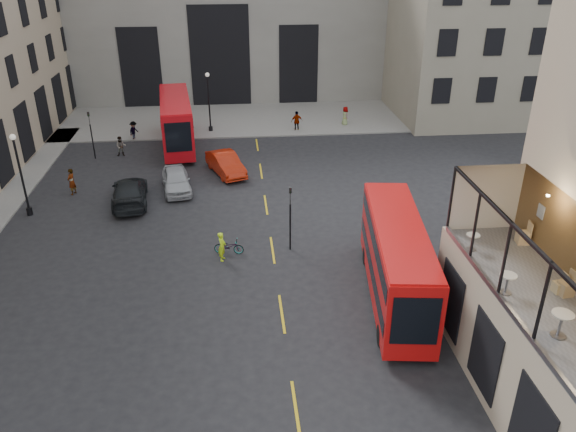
{
  "coord_description": "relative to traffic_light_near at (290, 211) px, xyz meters",
  "views": [
    {
      "loc": [
        -3.8,
        -15.38,
        15.74
      ],
      "look_at": [
        -1.3,
        10.19,
        3.0
      ],
      "focal_mm": 35.0,
      "sensor_mm": 36.0,
      "label": 1
    }
  ],
  "objects": [
    {
      "name": "bus_far",
      "position": [
        -7.62,
        18.42,
        -0.11
      ],
      "size": [
        3.48,
        10.54,
        4.13
      ],
      "color": "red",
      "rests_on": "ground"
    },
    {
      "name": "cafe_table_far",
      "position": [
        6.38,
        -8.71,
        2.61
      ],
      "size": [
        0.53,
        0.53,
        0.66
      ],
      "color": "beige",
      "rests_on": "cafe_floor"
    },
    {
      "name": "cafe_chair_b",
      "position": [
        8.39,
        -12.09,
        2.45
      ],
      "size": [
        0.5,
        0.5,
        0.92
      ],
      "color": "tan",
      "rests_on": "cafe_floor"
    },
    {
      "name": "pedestrian_b",
      "position": [
        -11.52,
        20.32,
        -1.59
      ],
      "size": [
        1.03,
        1.24,
        1.67
      ],
      "primitive_type": "imported",
      "rotation": [
        0.0,
        0.0,
        1.12
      ],
      "color": "gray",
      "rests_on": "ground"
    },
    {
      "name": "car_c",
      "position": [
        -9.89,
        7.16,
        -1.64
      ],
      "size": [
        2.82,
        5.64,
        1.57
      ],
      "primitive_type": "imported",
      "rotation": [
        0.0,
        0.0,
        3.26
      ],
      "color": "black",
      "rests_on": "ground"
    },
    {
      "name": "car_a",
      "position": [
        -7.01,
        8.97,
        -1.65
      ],
      "size": [
        2.53,
        4.76,
        1.54
      ],
      "primitive_type": "imported",
      "rotation": [
        0.0,
        0.0,
        0.16
      ],
      "color": "#A2A6AA",
      "rests_on": "ground"
    },
    {
      "name": "bicycle",
      "position": [
        -3.43,
        -0.12,
        -1.99
      ],
      "size": [
        1.72,
        0.85,
        0.86
      ],
      "primitive_type": "imported",
      "rotation": [
        0.0,
        0.0,
        1.39
      ],
      "color": "gray",
      "rests_on": "ground"
    },
    {
      "name": "cafe_table_near",
      "position": [
        6.96,
        -14.22,
        2.73
      ],
      "size": [
        0.67,
        0.67,
        0.84
      ],
      "color": "beige",
      "rests_on": "cafe_floor"
    },
    {
      "name": "ground",
      "position": [
        1.0,
        -12.0,
        -2.42
      ],
      "size": [
        140.0,
        140.0,
        0.0
      ],
      "primitive_type": "plane",
      "color": "black",
      "rests_on": "ground"
    },
    {
      "name": "cyclist",
      "position": [
        -3.79,
        -0.79,
        -1.59
      ],
      "size": [
        0.5,
        0.67,
        1.66
      ],
      "primitive_type": "imported",
      "rotation": [
        0.0,
        0.0,
        1.39
      ],
      "color": "#C9FF1A",
      "rests_on": "ground"
    },
    {
      "name": "car_b",
      "position": [
        -3.61,
        11.78,
        -1.64
      ],
      "size": [
        3.21,
        5.02,
        1.56
      ],
      "primitive_type": "imported",
      "rotation": [
        0.0,
        0.0,
        0.36
      ],
      "color": "#AE200A",
      "rests_on": "ground"
    },
    {
      "name": "cafe_chair_d",
      "position": [
        8.65,
        -8.41,
        2.46
      ],
      "size": [
        0.52,
        0.52,
        0.95
      ],
      "color": "#DBB77E",
      "rests_on": "cafe_floor"
    },
    {
      "name": "pavement_far",
      "position": [
        -5.0,
        26.0,
        -2.36
      ],
      "size": [
        40.0,
        12.0,
        0.12
      ],
      "primitive_type": "cube",
      "color": "slate",
      "rests_on": "ground"
    },
    {
      "name": "pedestrian_e",
      "position": [
        -14.03,
        9.03,
        -1.5
      ],
      "size": [
        0.65,
        0.79,
        1.84
      ],
      "primitive_type": "imported",
      "rotation": [
        0.0,
        0.0,
        4.35
      ],
      "color": "gray",
      "rests_on": "ground"
    },
    {
      "name": "street_lamp_a",
      "position": [
        -16.0,
        6.0,
        -0.03
      ],
      "size": [
        0.36,
        0.36,
        5.33
      ],
      "color": "black",
      "rests_on": "ground"
    },
    {
      "name": "gateway",
      "position": [
        -4.0,
        35.99,
        6.96
      ],
      "size": [
        35.0,
        10.6,
        18.0
      ],
      "color": "gray",
      "rests_on": "ground"
    },
    {
      "name": "building_right",
      "position": [
        21.0,
        27.97,
        7.97
      ],
      "size": [
        16.6,
        18.6,
        20.0
      ],
      "color": "gray",
      "rests_on": "ground"
    },
    {
      "name": "cafe_floor",
      "position": [
        7.5,
        -12.0,
        2.12
      ],
      "size": [
        3.0,
        10.0,
        0.1
      ],
      "primitive_type": "cube",
      "color": "slate",
      "rests_on": "host_frontage"
    },
    {
      "name": "pedestrian_d",
      "position": [
        7.45,
        22.77,
        -1.54
      ],
      "size": [
        0.79,
        1.0,
        1.78
      ],
      "primitive_type": "imported",
      "rotation": [
        0.0,
        0.0,
        1.86
      ],
      "color": "gray",
      "rests_on": "ground"
    },
    {
      "name": "cafe_table_mid",
      "position": [
        6.37,
        -11.79,
        2.67
      ],
      "size": [
        0.59,
        0.59,
        0.74
      ],
      "color": "silver",
      "rests_on": "cafe_floor"
    },
    {
      "name": "street_lamp_b",
      "position": [
        -5.0,
        22.0,
        -0.03
      ],
      "size": [
        0.36,
        0.36,
        5.33
      ],
      "color": "black",
      "rests_on": "ground"
    },
    {
      "name": "traffic_light_near",
      "position": [
        0.0,
        0.0,
        0.0
      ],
      "size": [
        0.16,
        0.2,
        3.8
      ],
      "color": "black",
      "rests_on": "ground"
    },
    {
      "name": "bus_near",
      "position": [
        4.5,
        -5.23,
        -0.18
      ],
      "size": [
        3.52,
        10.23,
        4.0
      ],
      "color": "red",
      "rests_on": "ground"
    },
    {
      "name": "pedestrian_a",
      "position": [
        -11.97,
        16.42,
        -1.62
      ],
      "size": [
        0.82,
        0.65,
        1.61
      ],
      "primitive_type": "imported",
      "rotation": [
        0.0,
        0.0,
        0.06
      ],
      "color": "gray",
      "rests_on": "ground"
    },
    {
      "name": "cafe_chair_c",
      "position": [
        8.24,
        -11.93,
        2.4
      ],
      "size": [
        0.41,
        0.41,
        0.75
      ],
      "color": "tan",
      "rests_on": "cafe_floor"
    },
    {
      "name": "host_frontage",
      "position": [
        7.5,
        -12.0,
        -0.17
      ],
      "size": [
        3.0,
        11.0,
        4.5
      ],
      "primitive_type": "cube",
      "color": "tan",
      "rests_on": "ground"
    },
    {
      "name": "traffic_light_far",
      "position": [
        -14.0,
        16.0,
        0.0
      ],
      "size": [
        0.16,
        0.2,
        3.8
      ],
      "color": "black",
      "rests_on": "ground"
    },
    {
      "name": "pedestrian_c",
      "position": [
        2.78,
        21.48,
        -1.5
      ],
      "size": [
        1.14,
        0.63,
        1.85
      ],
      "primitive_type": "imported",
      "rotation": [
        0.0,
        0.0,
        3.31
      ],
      "color": "gray",
      "rests_on": "ground"
    }
  ]
}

